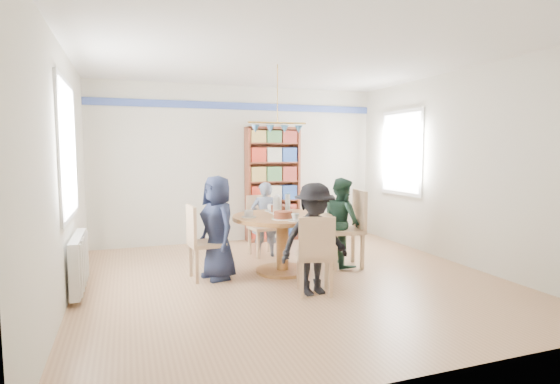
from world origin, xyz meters
name	(u,v)px	position (x,y,z in m)	size (l,w,h in m)	color
ground	(291,279)	(0.00, 0.00, 0.00)	(5.00, 5.00, 0.00)	tan
room_shell	(251,146)	(-0.26, 0.87, 1.65)	(5.00, 5.00, 5.00)	white
radiator	(79,262)	(-2.42, 0.30, 0.35)	(0.12, 1.00, 0.60)	silver
dining_table	(283,230)	(0.01, 0.33, 0.56)	(1.30, 1.30, 0.75)	olive
chair_left	(200,239)	(-1.05, 0.37, 0.51)	(0.44, 0.44, 0.93)	tan
chair_right	(351,225)	(1.00, 0.31, 0.58)	(0.53, 0.53, 1.05)	tan
chair_far	(261,222)	(0.04, 1.35, 0.50)	(0.45, 0.45, 0.91)	tan
chair_near	(315,252)	(0.04, -0.66, 0.49)	(0.48, 0.48, 0.89)	tan
person_left	(218,227)	(-0.84, 0.33, 0.64)	(0.63, 0.41, 1.28)	#171D34
person_right	(342,222)	(0.89, 0.37, 0.61)	(0.59, 0.46, 1.22)	#1B3629
person_far	(265,219)	(0.05, 1.23, 0.56)	(0.41, 0.27, 1.12)	gray
person_near	(314,239)	(0.05, -0.61, 0.62)	(0.80, 0.46, 1.24)	black
bookshelf	(273,185)	(0.55, 2.34, 0.98)	(0.95, 0.29, 2.00)	brown
tableware	(280,210)	(-0.01, 0.36, 0.81)	(1.09, 1.09, 0.29)	white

